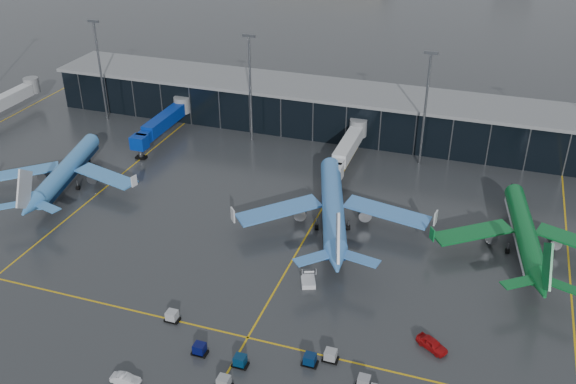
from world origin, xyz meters
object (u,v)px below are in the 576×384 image
(airliner_arkefly, at_px, (65,160))
(airliner_aer_lingus, at_px, (527,220))
(mobile_airstair, at_px, (308,280))
(baggage_carts, at_px, (275,362))
(airliner_klm_near, at_px, (333,193))
(service_van_red, at_px, (432,344))
(service_van_white, at_px, (126,379))

(airliner_arkefly, relative_size, airliner_aer_lingus, 1.00)
(airliner_arkefly, distance_m, mobile_airstair, 59.79)
(airliner_aer_lingus, distance_m, baggage_carts, 51.98)
(airliner_klm_near, height_order, mobile_airstair, airliner_klm_near)
(service_van_red, distance_m, service_van_white, 42.49)
(airliner_aer_lingus, xyz_separation_m, service_van_red, (-11.56, -30.63, -5.03))
(service_van_red, bearing_deg, service_van_white, 149.72)
(airliner_aer_lingus, distance_m, service_van_red, 33.12)
(airliner_arkefly, distance_m, service_van_white, 60.83)
(mobile_airstair, bearing_deg, airliner_aer_lingus, 11.84)
(airliner_arkefly, distance_m, service_van_red, 82.43)
(airliner_klm_near, xyz_separation_m, service_van_white, (-15.34, -47.69, -5.90))
(airliner_klm_near, height_order, service_van_white, airliner_klm_near)
(airliner_arkefly, xyz_separation_m, mobile_airstair, (57.27, -16.43, -5.06))
(airliner_klm_near, relative_size, service_van_red, 8.90)
(airliner_arkefly, relative_size, mobile_airstair, 10.01)
(airliner_klm_near, distance_m, service_van_red, 36.24)
(airliner_arkefly, height_order, airliner_aer_lingus, airliner_aer_lingus)
(airliner_aer_lingus, height_order, mobile_airstair, airliner_aer_lingus)
(service_van_red, relative_size, service_van_white, 1.19)
(airliner_klm_near, relative_size, airliner_aer_lingus, 1.12)
(airliner_klm_near, height_order, baggage_carts, airliner_klm_near)
(mobile_airstair, distance_m, service_van_red, 22.82)
(airliner_arkefly, xyz_separation_m, service_van_red, (78.32, -25.22, -5.01))
(airliner_arkefly, height_order, baggage_carts, airliner_arkefly)
(airliner_aer_lingus, relative_size, mobile_airstair, 10.04)
(airliner_arkefly, bearing_deg, service_van_red, -30.72)
(baggage_carts, bearing_deg, service_van_white, -152.31)
(mobile_airstair, bearing_deg, service_van_red, -44.63)
(airliner_arkefly, bearing_deg, service_van_white, -60.71)
(airliner_aer_lingus, height_order, baggage_carts, airliner_aer_lingus)
(baggage_carts, relative_size, mobile_airstair, 9.04)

